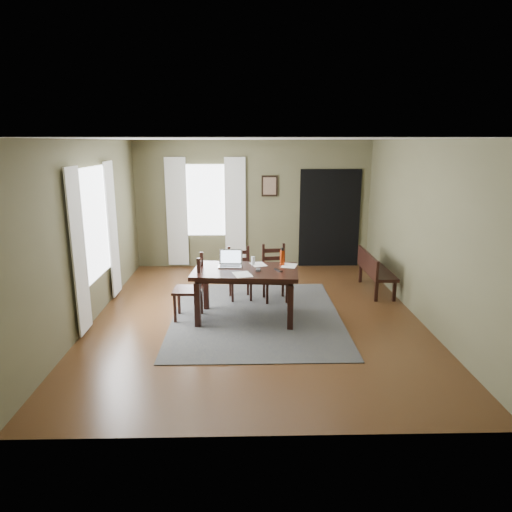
{
  "coord_description": "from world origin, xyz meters",
  "views": [
    {
      "loc": [
        -0.17,
        -6.71,
        2.67
      ],
      "look_at": [
        0.0,
        0.3,
        0.9
      ],
      "focal_mm": 32.0,
      "sensor_mm": 36.0,
      "label": 1
    }
  ],
  "objects_px": {
    "chair_end": "(192,288)",
    "laptop": "(231,262)",
    "bench": "(374,268)",
    "chair_back_left": "(240,274)",
    "dining_table": "(246,276)",
    "water_bottle": "(282,257)",
    "chair_back_right": "(275,274)"
  },
  "relations": [
    {
      "from": "water_bottle",
      "to": "laptop",
      "type": "bearing_deg",
      "value": -177.99
    },
    {
      "from": "dining_table",
      "to": "chair_back_left",
      "type": "bearing_deg",
      "value": 101.21
    },
    {
      "from": "water_bottle",
      "to": "chair_back_left",
      "type": "bearing_deg",
      "value": 132.82
    },
    {
      "from": "chair_end",
      "to": "laptop",
      "type": "height_order",
      "value": "laptop"
    },
    {
      "from": "chair_end",
      "to": "chair_back_left",
      "type": "xyz_separation_m",
      "value": [
        0.73,
        0.93,
        -0.05
      ]
    },
    {
      "from": "dining_table",
      "to": "laptop",
      "type": "relative_size",
      "value": 4.43
    },
    {
      "from": "chair_back_right",
      "to": "water_bottle",
      "type": "height_order",
      "value": "water_bottle"
    },
    {
      "from": "chair_back_right",
      "to": "bench",
      "type": "height_order",
      "value": "chair_back_right"
    },
    {
      "from": "laptop",
      "to": "chair_back_right",
      "type": "bearing_deg",
      "value": 44.87
    },
    {
      "from": "laptop",
      "to": "dining_table",
      "type": "bearing_deg",
      "value": -39.25
    },
    {
      "from": "chair_back_right",
      "to": "bench",
      "type": "bearing_deg",
      "value": 6.04
    },
    {
      "from": "chair_end",
      "to": "bench",
      "type": "relative_size",
      "value": 0.78
    },
    {
      "from": "chair_end",
      "to": "bench",
      "type": "distance_m",
      "value": 3.39
    },
    {
      "from": "chair_back_right",
      "to": "water_bottle",
      "type": "xyz_separation_m",
      "value": [
        0.07,
        -0.63,
        0.45
      ]
    },
    {
      "from": "chair_back_left",
      "to": "bench",
      "type": "bearing_deg",
      "value": -1.19
    },
    {
      "from": "dining_table",
      "to": "chair_back_right",
      "type": "bearing_deg",
      "value": 65.48
    },
    {
      "from": "dining_table",
      "to": "bench",
      "type": "xyz_separation_m",
      "value": [
        2.32,
        1.29,
        -0.27
      ]
    },
    {
      "from": "chair_back_left",
      "to": "chair_back_right",
      "type": "xyz_separation_m",
      "value": [
        0.6,
        -0.09,
        0.03
      ]
    },
    {
      "from": "chair_end",
      "to": "water_bottle",
      "type": "bearing_deg",
      "value": 100.14
    },
    {
      "from": "bench",
      "to": "chair_back_left",
      "type": "bearing_deg",
      "value": 97.7
    },
    {
      "from": "dining_table",
      "to": "water_bottle",
      "type": "xyz_separation_m",
      "value": [
        0.57,
        0.24,
        0.22
      ]
    },
    {
      "from": "bench",
      "to": "water_bottle",
      "type": "xyz_separation_m",
      "value": [
        -1.75,
        -1.05,
        0.49
      ]
    },
    {
      "from": "dining_table",
      "to": "bench",
      "type": "distance_m",
      "value": 2.67
    },
    {
      "from": "dining_table",
      "to": "chair_back_right",
      "type": "distance_m",
      "value": 1.03
    },
    {
      "from": "chair_back_left",
      "to": "chair_back_right",
      "type": "height_order",
      "value": "chair_back_right"
    },
    {
      "from": "dining_table",
      "to": "laptop",
      "type": "height_order",
      "value": "laptop"
    },
    {
      "from": "chair_end",
      "to": "chair_back_right",
      "type": "relative_size",
      "value": 1.06
    },
    {
      "from": "chair_back_left",
      "to": "bench",
      "type": "height_order",
      "value": "chair_back_left"
    },
    {
      "from": "chair_back_right",
      "to": "chair_back_left",
      "type": "bearing_deg",
      "value": 164.21
    },
    {
      "from": "chair_back_left",
      "to": "chair_end",
      "type": "bearing_deg",
      "value": -136.86
    },
    {
      "from": "chair_back_right",
      "to": "water_bottle",
      "type": "distance_m",
      "value": 0.78
    },
    {
      "from": "chair_end",
      "to": "laptop",
      "type": "relative_size",
      "value": 2.7
    }
  ]
}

